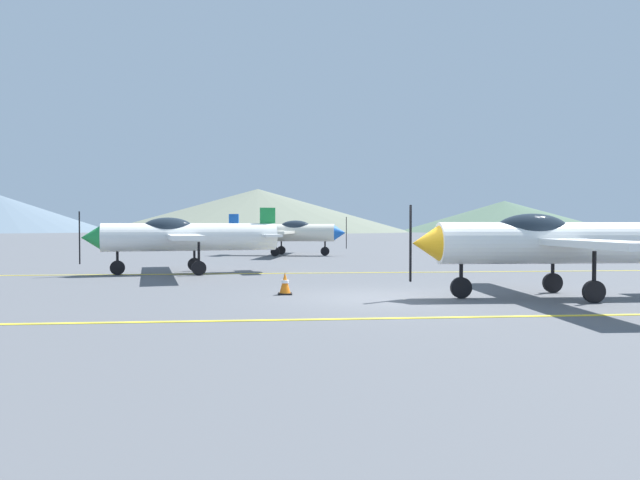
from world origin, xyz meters
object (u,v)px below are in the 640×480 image
(airplane_far, at_px, (286,232))
(traffic_cone_front, at_px, (285,284))
(car_sedan, at_px, (524,242))
(airplane_mid, at_px, (184,236))
(airplane_near, at_px, (554,241))

(airplane_far, height_order, traffic_cone_front, airplane_far)
(airplane_far, relative_size, traffic_cone_front, 14.18)
(car_sedan, bearing_deg, traffic_cone_front, -130.35)
(airplane_mid, xyz_separation_m, traffic_cone_front, (3.57, -7.04, -1.12))
(airplane_mid, bearing_deg, airplane_far, 71.38)
(airplane_mid, xyz_separation_m, car_sedan, (17.80, 9.71, -0.57))
(traffic_cone_front, bearing_deg, airplane_near, -10.80)
(car_sedan, bearing_deg, airplane_mid, -151.39)
(traffic_cone_front, bearing_deg, car_sedan, 49.65)
(traffic_cone_front, bearing_deg, airplane_mid, 116.89)
(airplane_mid, bearing_deg, car_sedan, 28.61)
(airplane_mid, height_order, car_sedan, airplane_mid)
(airplane_far, bearing_deg, airplane_near, -74.23)
(airplane_far, xyz_separation_m, car_sedan, (13.50, -3.07, -0.57))
(airplane_near, distance_m, airplane_far, 21.93)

